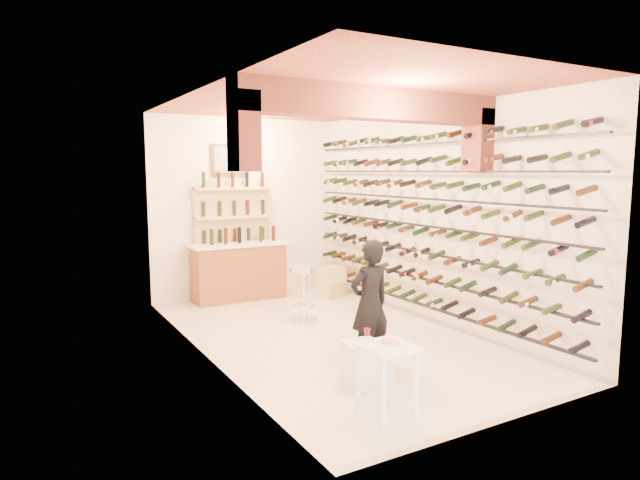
{
  "coord_description": "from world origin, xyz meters",
  "views": [
    {
      "loc": [
        -3.72,
        -6.22,
        2.26
      ],
      "look_at": [
        0.0,
        0.3,
        1.3
      ],
      "focal_mm": 30.47,
      "sensor_mm": 36.0,
      "label": 1
    }
  ],
  "objects_px": {
    "person": "(370,303)",
    "chrome_barstool": "(303,289)",
    "tasting_table": "(387,358)",
    "white_stool": "(363,364)",
    "wine_rack": "(420,219)",
    "back_counter": "(239,270)",
    "crate_lower": "(331,289)"
  },
  "relations": [
    {
      "from": "back_counter",
      "to": "crate_lower",
      "type": "bearing_deg",
      "value": -22.25
    },
    {
      "from": "chrome_barstool",
      "to": "tasting_table",
      "type": "bearing_deg",
      "value": -104.51
    },
    {
      "from": "tasting_table",
      "to": "chrome_barstool",
      "type": "xyz_separation_m",
      "value": [
        0.82,
        3.18,
        -0.06
      ]
    },
    {
      "from": "chrome_barstool",
      "to": "wine_rack",
      "type": "bearing_deg",
      "value": -28.75
    },
    {
      "from": "tasting_table",
      "to": "chrome_barstool",
      "type": "height_order",
      "value": "chrome_barstool"
    },
    {
      "from": "tasting_table",
      "to": "person",
      "type": "relative_size",
      "value": 0.55
    },
    {
      "from": "person",
      "to": "chrome_barstool",
      "type": "xyz_separation_m",
      "value": [
        0.2,
        2.01,
        -0.25
      ]
    },
    {
      "from": "tasting_table",
      "to": "chrome_barstool",
      "type": "relative_size",
      "value": 0.96
    },
    {
      "from": "wine_rack",
      "to": "back_counter",
      "type": "bearing_deg",
      "value": 124.66
    },
    {
      "from": "white_stool",
      "to": "chrome_barstool",
      "type": "xyz_separation_m",
      "value": [
        0.61,
        2.48,
        0.26
      ]
    },
    {
      "from": "person",
      "to": "back_counter",
      "type": "bearing_deg",
      "value": -92.47
    },
    {
      "from": "wine_rack",
      "to": "chrome_barstool",
      "type": "xyz_separation_m",
      "value": [
        -1.51,
        0.83,
        -1.06
      ]
    },
    {
      "from": "wine_rack",
      "to": "tasting_table",
      "type": "height_order",
      "value": "wine_rack"
    },
    {
      "from": "wine_rack",
      "to": "crate_lower",
      "type": "distance_m",
      "value": 2.49
    },
    {
      "from": "person",
      "to": "tasting_table",
      "type": "bearing_deg",
      "value": 57.59
    },
    {
      "from": "wine_rack",
      "to": "crate_lower",
      "type": "relative_size",
      "value": 12.74
    },
    {
      "from": "chrome_barstool",
      "to": "crate_lower",
      "type": "height_order",
      "value": "chrome_barstool"
    },
    {
      "from": "tasting_table",
      "to": "white_stool",
      "type": "bearing_deg",
      "value": 71.26
    },
    {
      "from": "person",
      "to": "chrome_barstool",
      "type": "distance_m",
      "value": 2.03
    },
    {
      "from": "chrome_barstool",
      "to": "crate_lower",
      "type": "bearing_deg",
      "value": 45.0
    },
    {
      "from": "back_counter",
      "to": "tasting_table",
      "type": "height_order",
      "value": "back_counter"
    },
    {
      "from": "wine_rack",
      "to": "back_counter",
      "type": "distance_m",
      "value": 3.38
    },
    {
      "from": "crate_lower",
      "to": "white_stool",
      "type": "bearing_deg",
      "value": -116.16
    },
    {
      "from": "chrome_barstool",
      "to": "person",
      "type": "bearing_deg",
      "value": -95.62
    },
    {
      "from": "back_counter",
      "to": "person",
      "type": "xyz_separation_m",
      "value": [
        0.12,
        -3.83,
        0.2
      ]
    },
    {
      "from": "person",
      "to": "chrome_barstool",
      "type": "bearing_deg",
      "value": -99.88
    },
    {
      "from": "crate_lower",
      "to": "wine_rack",
      "type": "bearing_deg",
      "value": -81.15
    },
    {
      "from": "person",
      "to": "chrome_barstool",
      "type": "relative_size",
      "value": 1.74
    },
    {
      "from": "back_counter",
      "to": "white_stool",
      "type": "distance_m",
      "value": 4.32
    },
    {
      "from": "back_counter",
      "to": "chrome_barstool",
      "type": "xyz_separation_m",
      "value": [
        0.32,
        -1.82,
        -0.04
      ]
    },
    {
      "from": "wine_rack",
      "to": "chrome_barstool",
      "type": "bearing_deg",
      "value": 151.25
    },
    {
      "from": "back_counter",
      "to": "crate_lower",
      "type": "height_order",
      "value": "back_counter"
    }
  ]
}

